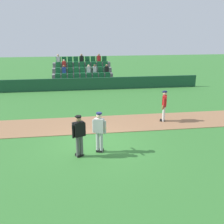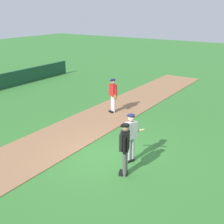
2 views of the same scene
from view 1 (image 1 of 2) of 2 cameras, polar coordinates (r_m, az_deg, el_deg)
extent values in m
plane|color=#387A33|center=(12.02, -3.75, -7.18)|extent=(80.00, 80.00, 0.00)
cube|color=#9E704C|center=(14.49, -4.61, -2.71)|extent=(28.00, 2.69, 0.03)
cube|color=#19472D|center=(22.70, -6.10, 6.02)|extent=(20.00, 0.16, 1.02)
cube|color=slate|center=(25.03, -6.29, 6.25)|extent=(5.55, 3.80, 0.30)
cube|color=slate|center=(23.71, -6.20, 6.48)|extent=(5.45, 0.85, 0.40)
cube|color=#196033|center=(23.59, -11.59, 6.79)|extent=(0.44, 0.40, 0.08)
cube|color=#196033|center=(23.77, -11.60, 7.48)|extent=(0.44, 0.08, 0.50)
cube|color=#196033|center=(23.57, -10.25, 6.85)|extent=(0.44, 0.40, 0.08)
cube|color=#196033|center=(23.74, -10.27, 7.54)|extent=(0.44, 0.08, 0.50)
cube|color=#196033|center=(23.55, -8.90, 6.92)|extent=(0.44, 0.40, 0.08)
cube|color=#196033|center=(23.73, -8.93, 7.61)|extent=(0.44, 0.08, 0.50)
cube|color=#196033|center=(23.55, -7.56, 6.97)|extent=(0.44, 0.40, 0.08)
cube|color=#196033|center=(23.73, -7.59, 7.66)|extent=(0.44, 0.08, 0.50)
cube|color=#196033|center=(23.57, -6.21, 7.03)|extent=(0.44, 0.40, 0.08)
cube|color=#196033|center=(23.74, -6.25, 7.72)|extent=(0.44, 0.08, 0.50)
cube|color=#196033|center=(23.59, -4.87, 7.08)|extent=(0.44, 0.40, 0.08)
cube|color=#196033|center=(23.76, -4.91, 7.77)|extent=(0.44, 0.08, 0.50)
cube|color=#196033|center=(23.63, -3.52, 7.13)|extent=(0.44, 0.40, 0.08)
cube|color=#196033|center=(23.80, -3.58, 7.81)|extent=(0.44, 0.08, 0.50)
cube|color=#196033|center=(23.68, -2.19, 7.17)|extent=(0.44, 0.40, 0.08)
cube|color=#196033|center=(23.85, -2.25, 7.85)|extent=(0.44, 0.08, 0.50)
cube|color=#196033|center=(23.74, -0.86, 7.21)|extent=(0.44, 0.40, 0.08)
cube|color=#196033|center=(23.91, -0.93, 7.89)|extent=(0.44, 0.08, 0.50)
cube|color=slate|center=(24.47, -6.31, 7.78)|extent=(5.45, 0.85, 0.40)
cube|color=#196033|center=(24.36, -11.55, 8.08)|extent=(0.44, 0.40, 0.08)
cube|color=#196033|center=(24.54, -11.56, 8.74)|extent=(0.44, 0.08, 0.50)
cube|color=#196033|center=(24.34, -10.24, 8.15)|extent=(0.44, 0.40, 0.08)
cube|color=#196033|center=(24.52, -10.26, 8.80)|extent=(0.44, 0.08, 0.50)
cube|color=#263F99|center=(24.34, -10.28, 8.86)|extent=(0.32, 0.22, 0.52)
sphere|color=brown|center=(24.29, -10.32, 9.68)|extent=(0.20, 0.20, 0.20)
cube|color=#196033|center=(24.32, -8.94, 8.21)|extent=(0.44, 0.40, 0.08)
cube|color=#196033|center=(24.50, -8.96, 8.87)|extent=(0.44, 0.08, 0.50)
cube|color=#196033|center=(24.32, -7.63, 8.26)|extent=(0.44, 0.40, 0.08)
cube|color=#196033|center=(24.50, -7.66, 8.92)|extent=(0.44, 0.08, 0.50)
cube|color=#196033|center=(24.33, -6.32, 8.32)|extent=(0.44, 0.40, 0.08)
cube|color=#196033|center=(24.51, -6.36, 8.97)|extent=(0.44, 0.08, 0.50)
cube|color=#196033|center=(24.36, -5.02, 8.36)|extent=(0.44, 0.40, 0.08)
cube|color=#196033|center=(24.54, -5.06, 9.02)|extent=(0.44, 0.08, 0.50)
cube|color=silver|center=(24.36, -5.04, 9.08)|extent=(0.32, 0.22, 0.52)
sphere|color=beige|center=(24.31, -5.06, 9.89)|extent=(0.20, 0.20, 0.20)
cube|color=#196033|center=(24.39, -3.71, 8.41)|extent=(0.44, 0.40, 0.08)
cube|color=#196033|center=(24.57, -3.77, 9.06)|extent=(0.44, 0.08, 0.50)
cube|color=silver|center=(24.40, -3.74, 9.12)|extent=(0.32, 0.22, 0.52)
sphere|color=brown|center=(24.35, -3.75, 9.94)|extent=(0.20, 0.20, 0.20)
cube|color=#196033|center=(24.44, -2.41, 8.45)|extent=(0.44, 0.40, 0.08)
cube|color=#196033|center=(24.62, -2.47, 9.10)|extent=(0.44, 0.08, 0.50)
cube|color=#196033|center=(24.50, -1.12, 8.48)|extent=(0.44, 0.40, 0.08)
cube|color=#196033|center=(24.68, -1.19, 9.13)|extent=(0.44, 0.08, 0.50)
cube|color=black|center=(24.51, -1.14, 9.19)|extent=(0.32, 0.22, 0.52)
sphere|color=#9E7051|center=(24.46, -1.14, 10.00)|extent=(0.20, 0.20, 0.20)
cube|color=slate|center=(25.25, -6.42, 8.99)|extent=(5.45, 0.85, 0.40)
cube|color=#196033|center=(25.14, -11.51, 9.29)|extent=(0.44, 0.40, 0.08)
cube|color=#196033|center=(25.33, -11.52, 9.92)|extent=(0.44, 0.08, 0.50)
cube|color=#196033|center=(25.12, -10.24, 9.36)|extent=(0.44, 0.40, 0.08)
cube|color=#196033|center=(25.30, -10.26, 9.99)|extent=(0.44, 0.08, 0.50)
cube|color=red|center=(25.13, -10.27, 10.05)|extent=(0.32, 0.22, 0.52)
sphere|color=beige|center=(25.09, -10.32, 10.84)|extent=(0.20, 0.20, 0.20)
cube|color=#196033|center=(25.10, -8.97, 9.42)|extent=(0.44, 0.40, 0.08)
cube|color=#196033|center=(25.29, -8.99, 10.05)|extent=(0.44, 0.08, 0.50)
cube|color=#196033|center=(25.10, -7.70, 9.47)|extent=(0.44, 0.40, 0.08)
cube|color=#196033|center=(25.29, -7.73, 10.10)|extent=(0.44, 0.08, 0.50)
cube|color=#196033|center=(25.11, -6.43, 9.52)|extent=(0.44, 0.40, 0.08)
cube|color=#196033|center=(25.30, -6.46, 10.15)|extent=(0.44, 0.08, 0.50)
cube|color=#196033|center=(25.14, -5.16, 9.57)|extent=(0.44, 0.40, 0.08)
cube|color=#196033|center=(25.32, -5.20, 10.20)|extent=(0.44, 0.08, 0.50)
cube|color=#196033|center=(25.17, -3.89, 9.61)|extent=(0.44, 0.40, 0.08)
cube|color=#196033|center=(25.36, -3.94, 10.24)|extent=(0.44, 0.08, 0.50)
cube|color=#196033|center=(25.22, -2.63, 9.65)|extent=(0.44, 0.40, 0.08)
cube|color=#196033|center=(25.40, -2.68, 10.27)|extent=(0.44, 0.08, 0.50)
cube|color=#196033|center=(25.28, -1.37, 9.68)|extent=(0.44, 0.40, 0.08)
cube|color=#196033|center=(25.46, -1.43, 10.30)|extent=(0.44, 0.08, 0.50)
cube|color=slate|center=(26.04, -6.52, 10.14)|extent=(5.45, 0.85, 0.40)
cube|color=#196033|center=(25.93, -11.47, 10.43)|extent=(0.44, 0.40, 0.08)
cube|color=#196033|center=(26.12, -11.48, 11.03)|extent=(0.44, 0.08, 0.50)
cube|color=silver|center=(25.95, -11.50, 11.10)|extent=(0.32, 0.22, 0.52)
sphere|color=tan|center=(25.91, -11.55, 11.87)|extent=(0.20, 0.20, 0.20)
cube|color=#196033|center=(25.91, -10.24, 10.50)|extent=(0.44, 0.40, 0.08)
cube|color=#196033|center=(26.10, -10.25, 11.10)|extent=(0.44, 0.08, 0.50)
cube|color=#196033|center=(25.90, -9.00, 10.55)|extent=(0.44, 0.40, 0.08)
cube|color=#196033|center=(26.09, -9.02, 11.16)|extent=(0.44, 0.08, 0.50)
cube|color=#196033|center=(25.90, -7.76, 10.61)|extent=(0.44, 0.40, 0.08)
cube|color=#196033|center=(26.09, -7.79, 11.21)|extent=(0.44, 0.08, 0.50)
cube|color=#196033|center=(25.91, -6.53, 10.66)|extent=(0.44, 0.40, 0.08)
cube|color=#196033|center=(26.10, -6.56, 11.26)|extent=(0.44, 0.08, 0.50)
cube|color=black|center=(25.92, -6.55, 11.33)|extent=(0.32, 0.22, 0.52)
sphere|color=#9E7051|center=(25.89, -6.58, 12.10)|extent=(0.20, 0.20, 0.20)
cube|color=#196033|center=(25.93, -5.29, 10.70)|extent=(0.44, 0.40, 0.08)
cube|color=#196033|center=(26.12, -5.33, 11.30)|extent=(0.44, 0.08, 0.50)
cube|color=#196033|center=(25.96, -4.06, 10.74)|extent=(0.44, 0.40, 0.08)
cube|color=#196033|center=(26.15, -4.11, 11.34)|extent=(0.44, 0.08, 0.50)
cube|color=#196033|center=(26.01, -2.83, 10.77)|extent=(0.44, 0.40, 0.08)
cube|color=#196033|center=(26.20, -2.88, 11.37)|extent=(0.44, 0.08, 0.50)
cube|color=red|center=(26.02, -2.85, 11.44)|extent=(0.32, 0.22, 0.52)
sphere|color=#9E7051|center=(25.99, -2.86, 12.21)|extent=(0.20, 0.20, 0.20)
cube|color=#196033|center=(26.07, -1.60, 10.80)|extent=(0.44, 0.40, 0.08)
cube|color=#196033|center=(26.25, -1.66, 11.40)|extent=(0.44, 0.08, 0.50)
cylinder|color=#B2B2B2|center=(11.23, -3.11, -6.49)|extent=(0.14, 0.14, 0.90)
cylinder|color=#B2B2B2|center=(11.19, -2.32, -6.57)|extent=(0.14, 0.14, 0.90)
cube|color=black|center=(11.45, -2.99, -8.19)|extent=(0.21, 0.29, 0.10)
cube|color=black|center=(11.41, -2.21, -8.28)|extent=(0.21, 0.29, 0.10)
cube|color=#B2B2B2|center=(10.93, -2.77, -2.94)|extent=(0.45, 0.35, 0.60)
cylinder|color=#B2B2B2|center=(11.01, -4.02, -3.07)|extent=(0.09, 0.09, 0.55)
cylinder|color=#B2B2B2|center=(10.88, -1.51, -3.29)|extent=(0.09, 0.09, 0.55)
sphere|color=beige|center=(10.78, -2.81, -0.79)|extent=(0.22, 0.22, 0.22)
cylinder|color=#191E4C|center=(10.75, -2.82, -0.29)|extent=(0.23, 0.23, 0.06)
cube|color=#191E4C|center=(10.85, -2.66, -0.28)|extent=(0.21, 0.18, 0.02)
cylinder|color=tan|center=(11.01, -1.36, -3.60)|extent=(0.12, 0.80, 0.41)
cylinder|color=#4C4C4C|center=(10.88, -7.37, -7.44)|extent=(0.14, 0.14, 0.90)
cylinder|color=#4C4C4C|center=(10.94, -6.61, -7.27)|extent=(0.14, 0.14, 0.90)
cube|color=black|center=(11.10, -7.42, -9.20)|extent=(0.21, 0.29, 0.10)
cube|color=black|center=(11.16, -6.67, -9.02)|extent=(0.21, 0.29, 0.10)
cube|color=black|center=(10.62, -7.14, -3.68)|extent=(0.45, 0.36, 0.60)
cylinder|color=black|center=(10.54, -8.36, -4.19)|extent=(0.09, 0.09, 0.55)
cylinder|color=black|center=(10.73, -5.92, -3.68)|extent=(0.09, 0.09, 0.55)
sphere|color=#9E7051|center=(10.47, -7.23, -1.49)|extent=(0.22, 0.22, 0.22)
cylinder|color=black|center=(10.44, -7.25, -0.97)|extent=(0.23, 0.23, 0.06)
cube|color=black|center=(10.53, -7.47, -0.98)|extent=(0.21, 0.18, 0.02)
cube|color=black|center=(10.73, -7.43, -3.47)|extent=(0.43, 0.25, 0.56)
cylinder|color=silver|center=(15.02, 11.03, -0.49)|extent=(0.14, 0.14, 0.90)
cylinder|color=silver|center=(15.17, 11.08, -0.31)|extent=(0.14, 0.14, 0.90)
cube|color=black|center=(15.15, 10.72, -1.91)|extent=(0.29, 0.21, 0.10)
cube|color=black|center=(15.30, 10.77, -1.71)|extent=(0.29, 0.21, 0.10)
cube|color=red|center=(14.89, 11.23, 2.35)|extent=(0.36, 0.45, 0.60)
cylinder|color=red|center=(14.66, 11.13, 1.91)|extent=(0.09, 0.09, 0.55)
cylinder|color=red|center=(15.14, 11.29, 2.41)|extent=(0.09, 0.09, 0.55)
sphere|color=tan|center=(14.78, 11.32, 3.96)|extent=(0.22, 0.22, 0.22)
cylinder|color=#191E4C|center=(14.76, 11.35, 4.33)|extent=(0.23, 0.23, 0.06)
cube|color=#191E4C|center=(14.77, 10.95, 4.25)|extent=(0.18, 0.21, 0.02)
ellipsoid|color=brown|center=(14.71, 10.88, 0.97)|extent=(0.19, 0.23, 0.28)
camera|label=2|loc=(9.02, -60.64, 9.32)|focal=46.92mm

